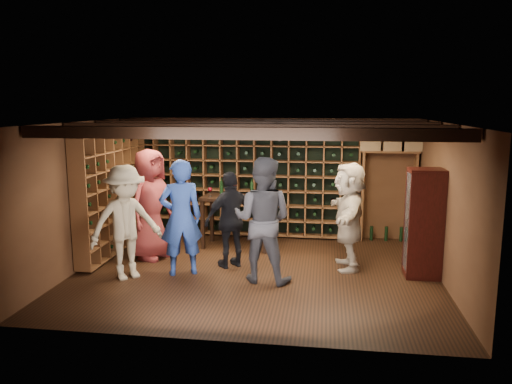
# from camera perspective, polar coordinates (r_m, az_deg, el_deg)

# --- Properties ---
(ground) EXTENTS (6.00, 6.00, 0.00)m
(ground) POSITION_cam_1_polar(r_m,az_deg,el_deg) (8.49, -0.04, -9.16)
(ground) COLOR black
(ground) RESTS_ON ground
(room_shell) EXTENTS (6.00, 6.00, 6.00)m
(room_shell) POSITION_cam_1_polar(r_m,az_deg,el_deg) (8.08, 0.01, 7.39)
(room_shell) COLOR #4E2E1A
(room_shell) RESTS_ON ground
(wine_rack_back) EXTENTS (4.65, 0.30, 2.20)m
(wine_rack_back) POSITION_cam_1_polar(r_m,az_deg,el_deg) (10.53, -1.10, 1.07)
(wine_rack_back) COLOR brown
(wine_rack_back) RESTS_ON ground
(wine_rack_left) EXTENTS (0.30, 2.65, 2.20)m
(wine_rack_left) POSITION_cam_1_polar(r_m,az_deg,el_deg) (9.76, -16.03, -0.05)
(wine_rack_left) COLOR brown
(wine_rack_left) RESTS_ON ground
(crate_shelf) EXTENTS (1.20, 0.32, 2.07)m
(crate_shelf) POSITION_cam_1_polar(r_m,az_deg,el_deg) (10.41, 15.05, 2.94)
(crate_shelf) COLOR brown
(crate_shelf) RESTS_ON ground
(display_cabinet) EXTENTS (0.55, 0.50, 1.75)m
(display_cabinet) POSITION_cam_1_polar(r_m,az_deg,el_deg) (8.52, 18.58, -3.64)
(display_cabinet) COLOR black
(display_cabinet) RESTS_ON ground
(man_blue_shirt) EXTENTS (0.83, 0.71, 1.92)m
(man_blue_shirt) POSITION_cam_1_polar(r_m,az_deg,el_deg) (8.26, -8.58, -2.91)
(man_blue_shirt) COLOR navy
(man_blue_shirt) RESTS_ON ground
(man_grey_suit) EXTENTS (1.08, 0.91, 1.99)m
(man_grey_suit) POSITION_cam_1_polar(r_m,az_deg,el_deg) (7.86, 0.76, -3.20)
(man_grey_suit) COLOR black
(man_grey_suit) RESTS_ON ground
(guest_red_floral) EXTENTS (0.94, 1.14, 2.01)m
(guest_red_floral) POSITION_cam_1_polar(r_m,az_deg,el_deg) (9.21, -11.98, -1.39)
(guest_red_floral) COLOR maroon
(guest_red_floral) RESTS_ON ground
(guest_woman_black) EXTENTS (1.03, 0.91, 1.67)m
(guest_woman_black) POSITION_cam_1_polar(r_m,az_deg,el_deg) (8.57, -2.83, -3.19)
(guest_woman_black) COLOR black
(guest_woman_black) RESTS_ON ground
(guest_khaki) EXTENTS (1.34, 1.32, 1.85)m
(guest_khaki) POSITION_cam_1_polar(r_m,az_deg,el_deg) (8.25, -14.67, -3.39)
(guest_khaki) COLOR gray
(guest_khaki) RESTS_ON ground
(guest_beige) EXTENTS (0.62, 1.72, 1.83)m
(guest_beige) POSITION_cam_1_polar(r_m,az_deg,el_deg) (8.63, 10.56, -2.70)
(guest_beige) COLOR tan
(guest_beige) RESTS_ON ground
(tasting_table) EXTENTS (1.41, 0.80, 1.30)m
(tasting_table) POSITION_cam_1_polar(r_m,az_deg,el_deg) (9.73, -2.18, -1.28)
(tasting_table) COLOR black
(tasting_table) RESTS_ON ground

